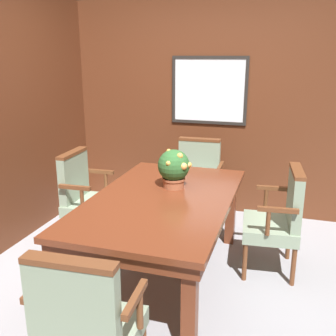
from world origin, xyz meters
TOP-DOWN VIEW (x-y plane):
  - ground_plane at (0.00, 0.00)m, footprint 14.00×14.00m
  - wall_back at (0.00, 1.92)m, footprint 7.20×0.08m
  - dining_table at (0.02, 0.21)m, footprint 1.09×1.86m
  - chair_head_near at (0.02, -1.09)m, footprint 0.58×0.48m
  - chair_head_far at (0.00, 1.50)m, footprint 0.57×0.47m
  - chair_left_far at (-0.93, 0.64)m, footprint 0.47×0.57m
  - chair_right_far at (0.92, 0.64)m, footprint 0.50×0.59m
  - potted_plant at (0.04, 0.47)m, footprint 0.29×0.28m

SIDE VIEW (x-z plane):
  - ground_plane at x=0.00m, z-range 0.00..0.00m
  - chair_head_near at x=0.02m, z-range 0.04..0.97m
  - chair_head_far at x=0.00m, z-range 0.04..0.97m
  - chair_left_far at x=-0.93m, z-range 0.04..0.97m
  - chair_right_far at x=0.92m, z-range 0.04..0.97m
  - dining_table at x=0.02m, z-range 0.27..1.01m
  - potted_plant at x=0.04m, z-range 0.74..1.08m
  - wall_back at x=0.00m, z-range 0.00..2.45m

